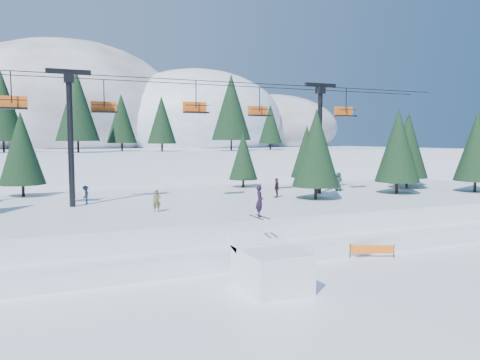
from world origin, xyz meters
name	(u,v)px	position (x,y,z in m)	size (l,w,h in m)	color
ground	(295,296)	(0.00, 0.00, 0.00)	(160.00, 160.00, 0.00)	white
mid_shelf	(187,215)	(0.00, 18.00, 1.25)	(70.00, 22.00, 2.50)	white
berm	(232,249)	(0.00, 8.00, 0.55)	(70.00, 6.00, 1.10)	white
mountain_ridge	(73,128)	(-5.10, 73.34, 9.64)	(119.00, 60.23, 26.46)	white
jump_kicker	(270,266)	(-0.56, 1.53, 1.14)	(2.99, 4.27, 5.17)	white
chairlift	(193,119)	(0.65, 18.05, 9.32)	(46.37, 3.21, 10.28)	black
conifer_stand	(194,146)	(0.68, 17.96, 7.06)	(62.57, 17.65, 10.11)	black
distant_skiers	(197,191)	(0.76, 17.43, 3.34)	(31.30, 6.90, 1.85)	#3B2D47
banner_near	(372,250)	(8.24, 4.39, 0.54)	(2.61, 1.22, 0.90)	black
banner_far	(382,241)	(10.52, 6.16, 0.54)	(2.68, 1.04, 0.90)	black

